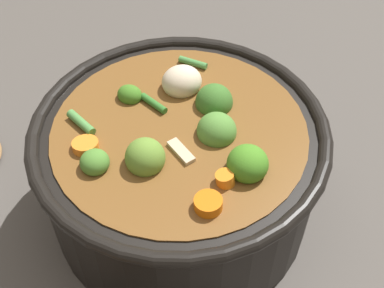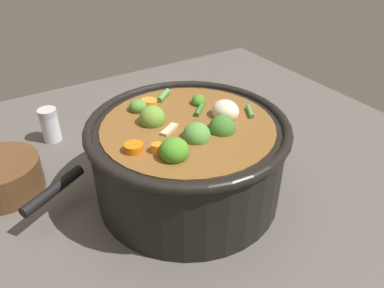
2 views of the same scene
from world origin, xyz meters
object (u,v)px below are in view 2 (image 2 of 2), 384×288
at_px(wooden_spoon, 155,108).
at_px(small_saucepan, 4,177).
at_px(cooking_pot, 188,157).
at_px(salt_shaker, 50,125).

xyz_separation_m(wooden_spoon, small_saucepan, (0.36, 0.13, 0.02)).
relative_size(cooking_pot, small_saucepan, 1.52).
bearing_deg(wooden_spoon, cooking_pot, 73.46).
xyz_separation_m(wooden_spoon, salt_shaker, (0.24, 0.00, 0.03)).
bearing_deg(wooden_spoon, small_saucepan, 20.17).
height_order(cooking_pot, salt_shaker, cooking_pot).
height_order(wooden_spoon, salt_shaker, salt_shaker).
distance_m(wooden_spoon, salt_shaker, 0.25).
height_order(salt_shaker, small_saucepan, salt_shaker).
height_order(wooden_spoon, small_saucepan, small_saucepan).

